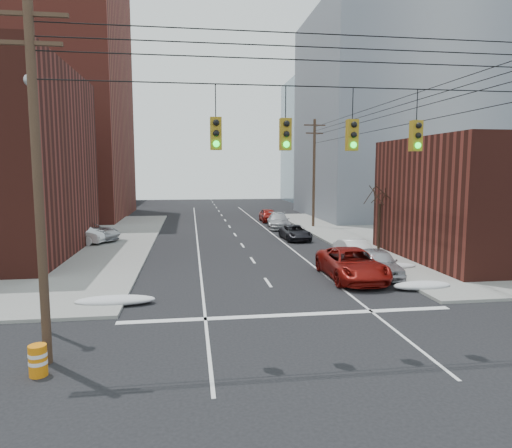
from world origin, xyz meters
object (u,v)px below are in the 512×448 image
object	(u,v)px
lot_car_d	(35,229)
parked_car_b	(355,252)
parked_car_f	(268,216)
lot_car_a	(76,234)
parked_car_c	(295,233)
lot_car_b	(86,232)
parked_car_a	(378,263)
parked_car_e	(268,215)
construction_barrel	(38,360)
parked_car_d	(278,221)
red_pickup	(352,264)

from	to	relation	value
lot_car_d	parked_car_b	bearing A→B (deg)	-112.80
parked_car_f	lot_car_a	size ratio (longest dim) A/B	0.81
parked_car_c	lot_car_b	xyz separation A→B (m)	(-17.27, 0.76, 0.29)
parked_car_b	parked_car_f	size ratio (longest dim) A/B	1.15
parked_car_a	parked_car_e	bearing A→B (deg)	96.62
construction_barrel	lot_car_a	bearing A→B (deg)	100.65
parked_car_f	construction_barrel	distance (m)	40.24
parked_car_e	lot_car_b	distance (m)	21.52
parked_car_b	lot_car_a	bearing A→B (deg)	152.15
parked_car_a	parked_car_e	distance (m)	27.34
parked_car_d	lot_car_b	world-z (taller)	lot_car_b
red_pickup	parked_car_b	distance (m)	4.43
parked_car_a	red_pickup	bearing A→B (deg)	-161.95
parked_car_d	parked_car_f	world-z (taller)	parked_car_d
parked_car_d	construction_barrel	distance (m)	34.36
construction_barrel	parked_car_e	bearing A→B (deg)	70.59
parked_car_e	lot_car_d	bearing A→B (deg)	-153.64
parked_car_c	parked_car_d	size ratio (longest dim) A/B	0.85
lot_car_b	construction_barrel	distance (m)	25.22
parked_car_b	parked_car_e	size ratio (longest dim) A/B	1.01
lot_car_d	parked_car_d	bearing A→B (deg)	-72.00
lot_car_a	lot_car_b	world-z (taller)	lot_car_a
parked_car_a	lot_car_a	bearing A→B (deg)	148.86
parked_car_d	lot_car_b	size ratio (longest dim) A/B	0.96
parked_car_c	parked_car_a	bearing A→B (deg)	-85.42
parked_car_e	red_pickup	bearing A→B (deg)	-89.85
parked_car_b	parked_car_d	size ratio (longest dim) A/B	0.84
parked_car_e	construction_barrel	xyz separation A→B (m)	(-13.30, -37.75, -0.27)
parked_car_b	parked_car_c	size ratio (longest dim) A/B	0.99
parked_car_a	parked_car_b	xyz separation A→B (m)	(0.04, 3.64, -0.05)
parked_car_a	parked_car_c	xyz separation A→B (m)	(-1.56, 13.69, -0.15)
red_pickup	parked_car_f	xyz separation A→B (m)	(0.13, 27.97, -0.20)
parked_car_f	lot_car_d	bearing A→B (deg)	-147.49
parked_car_c	parked_car_e	distance (m)	13.61
parked_car_b	lot_car_a	distance (m)	21.63
lot_car_b	parked_car_b	bearing A→B (deg)	-103.05
red_pickup	parked_car_b	world-z (taller)	red_pickup
lot_car_d	parked_car_a	bearing A→B (deg)	-119.19
parked_car_b	parked_car_f	world-z (taller)	parked_car_b
parked_car_a	parked_car_b	world-z (taller)	parked_car_a
red_pickup	parked_car_d	size ratio (longest dim) A/B	1.13
parked_car_c	parked_car_e	xyz separation A→B (m)	(0.00, 13.61, 0.13)
parked_car_c	parked_car_f	distance (m)	13.83
lot_car_a	lot_car_d	distance (m)	5.33
parked_car_d	lot_car_a	world-z (taller)	lot_car_a
parked_car_a	lot_car_b	distance (m)	23.73
parked_car_a	parked_car_d	size ratio (longest dim) A/B	0.86
parked_car_c	construction_barrel	xyz separation A→B (m)	(-13.30, -24.14, -0.15)
lot_car_d	construction_barrel	size ratio (longest dim) A/B	5.01
red_pickup	lot_car_b	bearing A→B (deg)	139.98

